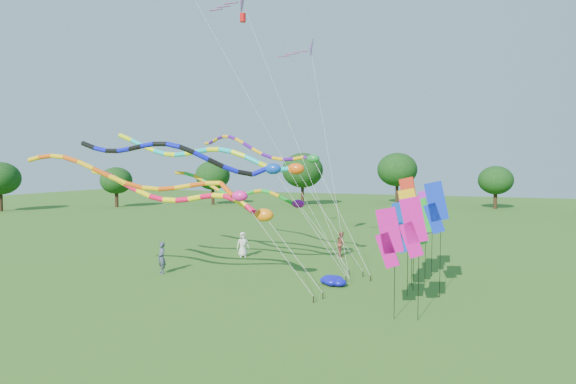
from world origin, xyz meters
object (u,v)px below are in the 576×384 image
(tube_kite_red, at_px, (199,199))
(tube_kite_orange, at_px, (156,181))
(person_c, at_px, (342,244))
(blue_nylon_heap, at_px, (330,279))
(person_b, at_px, (162,258))
(person_a, at_px, (243,244))

(tube_kite_red, xyz_separation_m, tube_kite_orange, (-0.89, -2.47, 1.05))
(person_c, bearing_deg, blue_nylon_heap, 166.87)
(person_c, bearing_deg, person_b, 113.33)
(person_b, distance_m, person_c, 12.05)
(blue_nylon_heap, bearing_deg, tube_kite_red, -161.56)
(tube_kite_orange, relative_size, person_c, 8.54)
(blue_nylon_heap, bearing_deg, person_b, -173.25)
(person_b, height_order, person_c, person_b)
(tube_kite_orange, xyz_separation_m, person_a, (-0.13, 9.62, -4.61))
(blue_nylon_heap, relative_size, person_b, 1.01)
(tube_kite_orange, distance_m, blue_nylon_heap, 10.16)
(person_a, xyz_separation_m, person_c, (6.15, 2.64, -0.00))
(person_a, bearing_deg, tube_kite_orange, -120.90)
(blue_nylon_heap, xyz_separation_m, person_c, (-1.37, 7.62, 0.59))
(blue_nylon_heap, distance_m, person_c, 7.77)
(person_a, distance_m, person_c, 6.69)
(tube_kite_orange, distance_m, person_c, 14.42)
(tube_kite_red, height_order, person_a, tube_kite_red)
(tube_kite_orange, relative_size, person_a, 8.51)
(tube_kite_red, distance_m, person_a, 8.05)
(blue_nylon_heap, bearing_deg, tube_kite_orange, -147.89)
(blue_nylon_heap, height_order, person_c, person_c)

